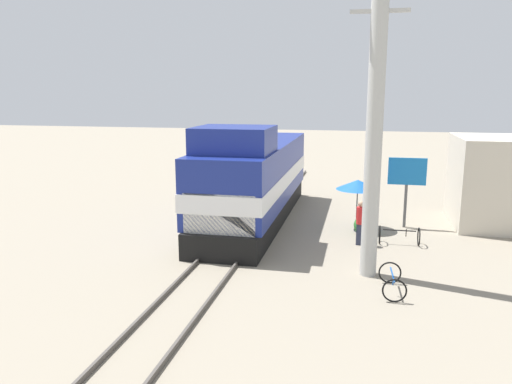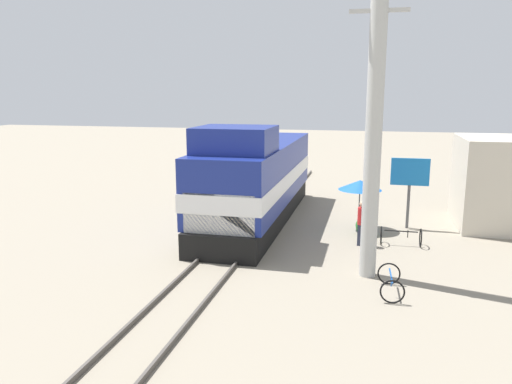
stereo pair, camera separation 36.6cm
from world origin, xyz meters
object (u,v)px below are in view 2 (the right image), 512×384
utility_pole (374,131)px  vendor_umbrella (360,185)px  person_bystander (362,221)px  bicycle_spare (391,282)px  bicycle (401,236)px  locomotive (256,180)px  billboard_sign (410,177)px

utility_pole → vendor_umbrella: utility_pole is taller
utility_pole → person_bystander: 5.10m
bicycle_spare → bicycle: bearing=81.8°
locomotive → bicycle_spare: size_ratio=8.11×
billboard_sign → bicycle_spare: bearing=-96.7°
utility_pole → billboard_sign: size_ratio=3.03×
utility_pole → person_bystander: bearing=95.2°
person_bystander → bicycle_spare: bearing=-77.9°
billboard_sign → person_bystander: bearing=-121.9°
bicycle → bicycle_spare: (-0.53, -5.09, -0.01)m
utility_pole → billboard_sign: bearing=75.8°
locomotive → vendor_umbrella: locomotive is taller
locomotive → person_bystander: size_ratio=7.05×
utility_pole → bicycle_spare: bearing=-63.3°
locomotive → bicycle: 7.03m
person_bystander → bicycle_spare: person_bystander is taller
locomotive → bicycle: bearing=-18.8°
bicycle → person_bystander: bearing=102.8°
bicycle → bicycle_spare: bicycle is taller
utility_pole → bicycle_spare: utility_pole is taller
person_bystander → billboard_sign: bearing=58.1°
person_bystander → bicycle: person_bystander is taller
utility_pole → person_bystander: (-0.31, 3.33, -3.84)m
locomotive → billboard_sign: locomotive is taller
utility_pole → vendor_umbrella: 6.43m
vendor_umbrella → bicycle_spare: size_ratio=1.42×
locomotive → utility_pole: utility_pole is taller
locomotive → person_bystander: 5.65m
utility_pole → bicycle: (1.24, 3.68, -4.45)m
billboard_sign → bicycle: size_ratio=2.02×
utility_pole → bicycle: utility_pole is taller
billboard_sign → bicycle_spare: size_ratio=2.02×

